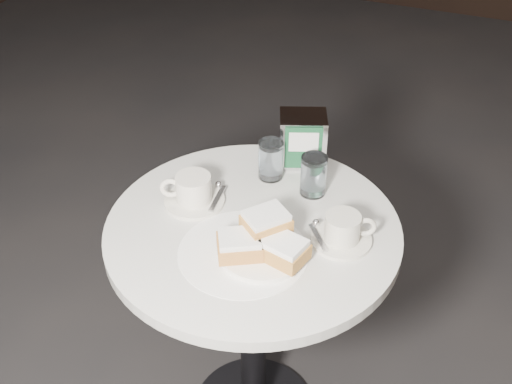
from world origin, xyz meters
The scene contains 8 objects.
cafe_table centered at (0.00, 0.00, 0.55)m, with size 0.70×0.70×0.74m.
sugar_spill centered at (0.02, -0.09, 0.75)m, with size 0.29×0.29×0.00m, color white.
beignet_plate centered at (0.06, -0.09, 0.78)m, with size 0.23×0.23×0.10m.
coffee_cup_left centered at (-0.17, 0.03, 0.78)m, with size 0.19×0.19×0.08m.
coffee_cup_right centered at (0.21, 0.03, 0.78)m, with size 0.18×0.18×0.07m.
water_glass_left centered at (-0.03, 0.20, 0.80)m, with size 0.07×0.07×0.10m.
water_glass_right centered at (0.09, 0.18, 0.80)m, with size 0.08×0.08×0.11m.
napkin_dispenser centered at (0.02, 0.30, 0.82)m, with size 0.15×0.13×0.14m.
Camera 1 is at (0.44, -1.07, 1.72)m, focal length 45.00 mm.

